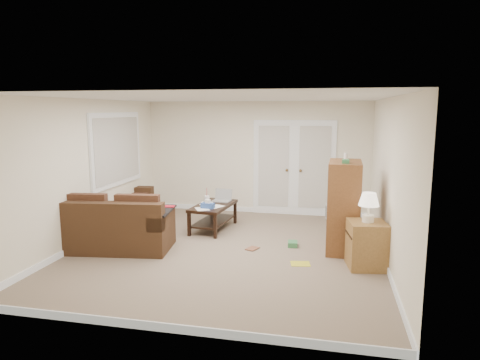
% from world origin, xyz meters
% --- Properties ---
extents(floor, '(5.50, 5.50, 0.00)m').
position_xyz_m(floor, '(0.00, 0.00, 0.00)').
color(floor, gray).
rests_on(floor, ground).
extents(ceiling, '(5.00, 5.50, 0.02)m').
position_xyz_m(ceiling, '(0.00, 0.00, 2.50)').
color(ceiling, silver).
rests_on(ceiling, wall_back).
extents(wall_left, '(0.02, 5.50, 2.50)m').
position_xyz_m(wall_left, '(-2.50, 0.00, 1.25)').
color(wall_left, white).
rests_on(wall_left, floor).
extents(wall_right, '(0.02, 5.50, 2.50)m').
position_xyz_m(wall_right, '(2.50, 0.00, 1.25)').
color(wall_right, white).
rests_on(wall_right, floor).
extents(wall_back, '(5.00, 0.02, 2.50)m').
position_xyz_m(wall_back, '(0.00, 2.75, 1.25)').
color(wall_back, white).
rests_on(wall_back, floor).
extents(wall_front, '(5.00, 0.02, 2.50)m').
position_xyz_m(wall_front, '(0.00, -2.75, 1.25)').
color(wall_front, white).
rests_on(wall_front, floor).
extents(baseboards, '(5.00, 5.50, 0.10)m').
position_xyz_m(baseboards, '(0.00, 0.00, 0.05)').
color(baseboards, silver).
rests_on(baseboards, floor).
extents(french_doors, '(1.80, 0.05, 2.13)m').
position_xyz_m(french_doors, '(0.85, 2.71, 1.04)').
color(french_doors, silver).
rests_on(french_doors, floor).
extents(window_left, '(0.05, 1.92, 1.42)m').
position_xyz_m(window_left, '(-2.46, 1.00, 1.55)').
color(window_left, silver).
rests_on(window_left, wall_left).
extents(sectional_sofa, '(2.22, 2.91, 0.87)m').
position_xyz_m(sectional_sofa, '(-2.21, 0.29, 0.34)').
color(sectional_sofa, '#432B19').
rests_on(sectional_sofa, floor).
extents(coffee_table, '(0.73, 1.27, 0.83)m').
position_xyz_m(coffee_table, '(-0.56, 1.18, 0.27)').
color(coffee_table, black).
rests_on(coffee_table, floor).
extents(tv_armoire, '(0.54, 0.94, 1.60)m').
position_xyz_m(tv_armoire, '(1.87, 0.41, 0.75)').
color(tv_armoire, brown).
rests_on(tv_armoire, floor).
extents(side_cabinet, '(0.61, 0.61, 1.13)m').
position_xyz_m(side_cabinet, '(2.20, -0.35, 0.41)').
color(side_cabinet, olive).
rests_on(side_cabinet, floor).
extents(space_heater, '(0.15, 0.14, 0.34)m').
position_xyz_m(space_heater, '(1.65, 2.45, 0.17)').
color(space_heater, white).
rests_on(space_heater, floor).
extents(floor_magazine, '(0.32, 0.27, 0.01)m').
position_xyz_m(floor_magazine, '(1.24, -0.41, 0.00)').
color(floor_magazine, gold).
rests_on(floor_magazine, floor).
extents(floor_greenbox, '(0.18, 0.23, 0.09)m').
position_xyz_m(floor_greenbox, '(1.05, 0.41, 0.04)').
color(floor_greenbox, '#387B45').
rests_on(floor_greenbox, floor).
extents(floor_book, '(0.24, 0.27, 0.02)m').
position_xyz_m(floor_book, '(0.32, 0.16, 0.01)').
color(floor_book, brown).
rests_on(floor_book, floor).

